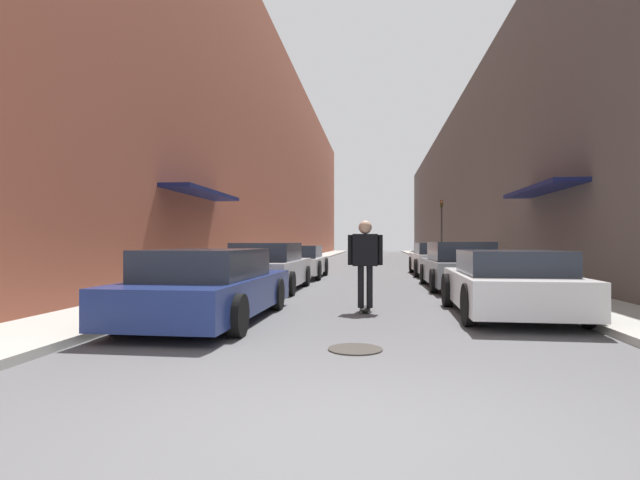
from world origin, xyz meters
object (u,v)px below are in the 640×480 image
Objects in this scene: parked_car_left_2 at (299,262)px; parked_car_right_1 at (459,266)px; parked_car_left_0 at (209,286)px; parked_car_right_2 at (435,259)px; traffic_light at (442,224)px; parked_car_right_0 at (509,284)px; skateboarder at (365,255)px; parked_car_left_1 at (269,268)px; manhole_cover at (355,349)px.

parked_car_right_1 reaches higher than parked_car_left_2.
parked_car_left_0 is 1.04× the size of parked_car_right_2.
parked_car_left_0 is 23.71m from traffic_light.
parked_car_right_2 is (5.34, 12.51, 0.05)m from parked_car_left_0.
skateboarder reaches higher than parked_car_right_0.
parked_car_right_1 reaches higher than parked_car_right_0.
parked_car_left_1 reaches higher than parked_car_left_0.
parked_car_left_0 reaches higher than parked_car_left_2.
parked_car_left_2 is 6.59m from parked_car_right_1.
parked_car_right_1 is 1.03× the size of parked_car_right_2.
parked_car_left_0 is at bearing -88.65° from parked_car_left_1.
skateboarder is 0.48× the size of traffic_light.
parked_car_left_2 is 5.74m from parked_car_right_2.
parked_car_left_1 is 6.98m from parked_car_right_0.
traffic_light is at bearing 78.78° from skateboarder.
traffic_light is (4.19, 21.12, 1.33)m from skateboarder.
parked_car_right_2 reaches higher than parked_car_right_0.
manhole_cover is at bearing -100.52° from parked_car_right_2.
skateboarder is at bearing 172.73° from parked_car_right_0.
manhole_cover is (2.66, -12.50, -0.60)m from parked_car_left_2.
manhole_cover is at bearing -130.57° from parked_car_right_0.
parked_car_left_1 reaches higher than parked_car_right_2.
parked_car_right_2 is 11.34m from skateboarder.
parked_car_left_1 is 8.92m from parked_car_right_2.
parked_car_right_2 reaches higher than manhole_cover.
parked_car_left_2 is (-0.03, 10.47, 0.00)m from parked_car_left_0.
parked_car_left_0 is 8.50m from parked_car_right_1.
parked_car_right_2 reaches higher than parked_car_left_0.
parked_car_right_2 is (-0.02, 11.36, 0.05)m from parked_car_right_0.
parked_car_right_2 is at bearing 76.49° from skateboarder.
parked_car_right_0 is 21.59m from traffic_light.
skateboarder is 2.57× the size of manhole_cover.
parked_car_left_1 is 2.54× the size of skateboarder.
parked_car_left_0 is 1.25× the size of traffic_light.
parked_car_right_1 is at bearing 51.25° from parked_car_left_0.
parked_car_right_2 is at bearing 79.48° from manhole_cover.
manhole_cover is (2.63, -2.03, -0.60)m from parked_car_left_0.
parked_car_right_2 is at bearing 66.90° from parked_car_left_0.
parked_car_right_1 is at bearing 12.06° from parked_car_left_1.
parked_car_left_2 is 12.79m from manhole_cover.
parked_car_right_1 is (5.35, -3.84, 0.05)m from parked_car_left_2.
skateboarder is at bearing -103.51° from parked_car_right_2.
parked_car_right_1 is at bearing -90.16° from parked_car_right_2.
skateboarder is at bearing 29.00° from parked_car_left_0.
traffic_light is at bearing 73.08° from parked_car_left_0.
skateboarder is at bearing -101.22° from traffic_light.
parked_car_right_1 is at bearing 72.77° from manhole_cover.
skateboarder reaches higher than parked_car_right_1.
parked_car_left_2 is at bearing 120.04° from parked_car_right_0.
parked_car_right_0 is at bearing -94.05° from traffic_light.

